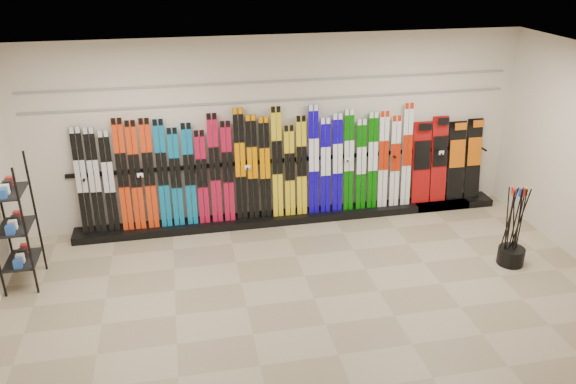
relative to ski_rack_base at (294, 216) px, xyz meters
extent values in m
plane|color=gray|center=(-0.22, -2.28, -0.06)|extent=(8.00, 8.00, 0.00)
plane|color=beige|center=(-0.22, 0.22, 1.44)|extent=(8.00, 0.00, 8.00)
plane|color=silver|center=(-0.22, -2.28, 2.94)|extent=(8.00, 8.00, 0.00)
cube|color=black|center=(0.00, 0.00, 0.00)|extent=(8.00, 0.40, 0.12)
cube|color=black|center=(-3.27, 0.03, 0.90)|extent=(0.17, 0.18, 1.68)
cube|color=black|center=(-3.08, 0.03, 0.89)|extent=(0.17, 0.18, 1.66)
cube|color=black|center=(-2.88, 0.03, 0.86)|extent=(0.17, 0.17, 1.60)
cube|color=red|center=(-2.67, 0.04, 0.94)|extent=(0.17, 0.19, 1.77)
cube|color=red|center=(-2.48, 0.04, 0.92)|extent=(0.17, 0.19, 1.73)
cube|color=red|center=(-2.28, 0.04, 0.93)|extent=(0.17, 0.19, 1.75)
cube|color=#096293|center=(-2.08, 0.03, 0.92)|extent=(0.17, 0.19, 1.72)
cube|color=#096293|center=(-1.88, 0.03, 0.85)|extent=(0.17, 0.17, 1.58)
cube|color=#096293|center=(-1.67, 0.03, 0.88)|extent=(0.17, 0.18, 1.64)
cube|color=#A00D2D|center=(-1.48, 0.02, 0.82)|extent=(0.17, 0.17, 1.51)
cube|color=#A00D2D|center=(-1.27, 0.04, 0.94)|extent=(0.17, 0.19, 1.76)
cube|color=#A00D2D|center=(-1.07, 0.03, 0.88)|extent=(0.17, 0.18, 1.63)
cube|color=black|center=(-0.87, 0.04, 0.97)|extent=(0.17, 0.20, 1.82)
cube|color=black|center=(-0.68, 0.03, 0.91)|extent=(0.17, 0.18, 1.71)
cube|color=black|center=(-0.48, 0.03, 0.89)|extent=(0.17, 0.18, 1.67)
cube|color=gold|center=(-0.28, 0.04, 0.97)|extent=(0.17, 0.19, 1.81)
cube|color=gold|center=(-0.07, 0.02, 0.81)|extent=(0.17, 0.16, 1.50)
cube|color=gold|center=(0.12, 0.03, 0.88)|extent=(0.17, 0.18, 1.65)
cube|color=#0E00B2|center=(0.33, 0.04, 0.96)|extent=(0.17, 0.19, 1.81)
cube|color=#0E00B2|center=(0.52, 0.03, 0.85)|extent=(0.17, 0.17, 1.59)
cube|color=#0E00B2|center=(0.73, 0.03, 0.88)|extent=(0.17, 0.18, 1.65)
cube|color=#065904|center=(0.92, 0.03, 0.91)|extent=(0.17, 0.18, 1.70)
cube|color=#065904|center=(1.13, 0.03, 0.83)|extent=(0.17, 0.17, 1.53)
cube|color=#065904|center=(1.33, 0.03, 0.88)|extent=(0.17, 0.18, 1.64)
cube|color=silver|center=(1.52, 0.03, 0.88)|extent=(0.17, 0.18, 1.64)
cube|color=silver|center=(1.73, 0.03, 0.84)|extent=(0.17, 0.17, 1.56)
cube|color=silver|center=(1.93, 0.04, 0.93)|extent=(0.17, 0.19, 1.75)
cube|color=#990C0C|center=(2.23, 0.07, 0.76)|extent=(0.32, 0.22, 1.40)
cube|color=#990C0C|center=(2.54, 0.07, 0.80)|extent=(0.28, 0.23, 1.48)
cube|color=black|center=(2.87, 0.07, 0.74)|extent=(0.31, 0.21, 1.37)
cube|color=black|center=(3.19, 0.07, 0.76)|extent=(0.28, 0.22, 1.40)
cube|color=black|center=(-3.97, -1.11, 0.83)|extent=(0.40, 0.60, 1.78)
cylinder|color=black|center=(2.76, -1.99, 0.07)|extent=(0.37, 0.37, 0.25)
cylinder|color=black|center=(2.63, -1.95, 0.55)|extent=(0.12, 0.05, 1.18)
cylinder|color=black|center=(2.80, -2.02, 0.55)|extent=(0.10, 0.13, 1.17)
cylinder|color=black|center=(2.64, -2.00, 0.55)|extent=(0.05, 0.03, 1.18)
cylinder|color=black|center=(2.80, -1.97, 0.55)|extent=(0.09, 0.15, 1.17)
cylinder|color=black|center=(2.75, -2.03, 0.55)|extent=(0.03, 0.09, 1.18)
cylinder|color=black|center=(2.73, -1.96, 0.55)|extent=(0.15, 0.09, 1.17)
cylinder|color=black|center=(2.70, -2.02, 0.55)|extent=(0.06, 0.05, 1.18)
cylinder|color=black|center=(2.78, -2.00, 0.55)|extent=(0.13, 0.13, 1.17)
cylinder|color=black|center=(2.61, -2.02, 0.55)|extent=(0.11, 0.16, 1.17)
cylinder|color=black|center=(2.64, -1.96, 0.55)|extent=(0.11, 0.09, 1.18)
cube|color=gray|center=(-0.22, 0.20, 1.94)|extent=(7.60, 0.02, 0.03)
cube|color=gray|center=(-0.22, 0.20, 2.24)|extent=(7.60, 0.02, 0.03)
camera|label=1|loc=(-1.79, -8.19, 4.19)|focal=35.00mm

